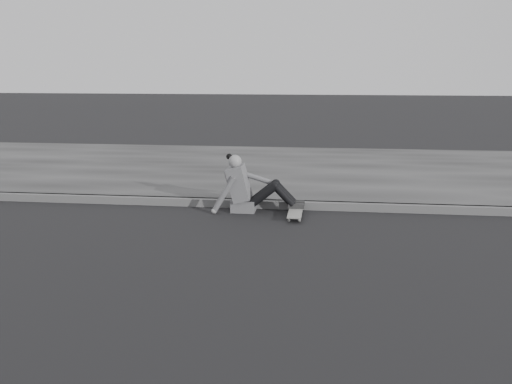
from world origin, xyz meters
The scene contains 5 objects.
ground centered at (0.00, 0.00, 0.00)m, with size 80.00×80.00×0.00m, color black.
curb centered at (0.00, 2.58, 0.06)m, with size 24.00×0.16×0.12m, color #515151.
sidewalk centered at (0.00, 5.60, 0.06)m, with size 24.00×6.00×0.12m, color #363636.
skateboard centered at (-0.37, 2.09, 0.07)m, with size 0.20×0.78×0.09m.
seated_woman centered at (-1.10, 2.34, 0.36)m, with size 1.38×0.46×0.88m.
Camera 1 is at (0.06, -5.98, 2.14)m, focal length 40.00 mm.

